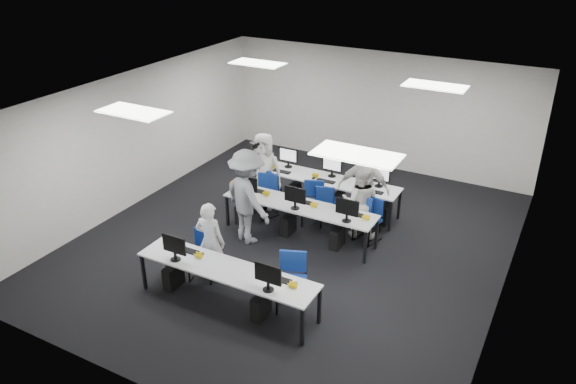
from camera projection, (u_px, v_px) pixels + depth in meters
The scene contains 23 objects.
room at pixel (295, 173), 10.73m from camera, with size 9.00×9.02×3.00m.
ceiling_panels at pixel (295, 98), 10.08m from camera, with size 5.20×4.60×0.02m.
desk_front at pixel (226, 271), 9.19m from camera, with size 3.20×0.70×0.73m.
desk_mid at pixel (299, 207), 11.25m from camera, with size 3.20×0.70×0.73m.
desk_back at pixel (328, 181), 12.35m from camera, with size 3.20×0.70×0.73m.
equipment_front at pixel (217, 285), 9.40m from camera, with size 2.51×0.41×1.19m.
equipment_mid at pixel (290, 219), 11.45m from camera, with size 2.91×0.41×1.19m.
equipment_back at pixel (336, 196), 12.43m from camera, with size 2.91×0.41×1.19m.
chair_0 at pixel (204, 263), 10.13m from camera, with size 0.55×0.58×0.90m.
chair_1 at pixel (291, 291), 9.32m from camera, with size 0.62×0.65×0.96m.
chair_2 at pixel (264, 203), 12.24m from camera, with size 0.63×0.65×0.97m.
chair_3 at pixel (313, 210), 11.96m from camera, with size 0.58×0.60×0.90m.
chair_4 at pixel (368, 228), 11.30m from camera, with size 0.54×0.57×0.89m.
chair_5 at pixel (270, 196), 12.57m from camera, with size 0.59×0.61×0.93m.
chair_6 at pixel (326, 208), 12.10m from camera, with size 0.53×0.56×0.85m.
chair_7 at pixel (366, 221), 11.50m from camera, with size 0.53×0.56×0.95m.
handbag at pixel (236, 186), 11.73m from camera, with size 0.31×0.20×0.26m, color #A57855.
student_0 at pixel (210, 242), 9.88m from camera, with size 0.55×0.36×1.52m, color silver.
student_1 at pixel (360, 201), 11.27m from camera, with size 0.75×0.58×1.54m, color silver.
student_2 at pixel (264, 171), 12.40m from camera, with size 0.85×0.55×1.73m, color silver.
student_3 at pixel (363, 190), 11.43m from camera, with size 1.07×0.44×1.82m, color silver.
photographer at pixel (247, 197), 11.00m from camera, with size 1.26×0.72×1.95m, color gray.
dslr_camera at pixel (254, 145), 10.65m from camera, with size 0.14×0.18×0.10m, color black.
Camera 1 is at (4.55, -8.69, 5.86)m, focal length 35.00 mm.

